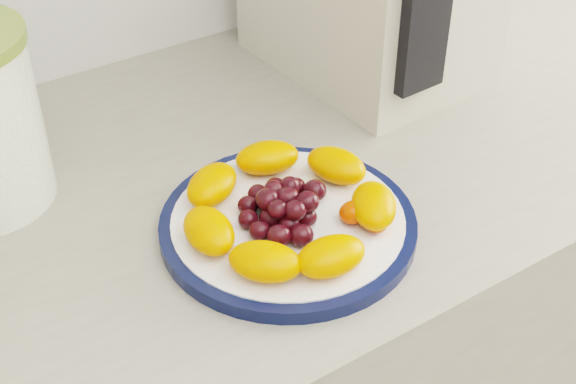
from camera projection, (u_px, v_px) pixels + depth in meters
plate_rim at (288, 225)px, 0.81m from camera, size 0.26×0.26×0.01m
plate_face at (288, 225)px, 0.81m from camera, size 0.24×0.24×0.02m
fruit_plate at (289, 207)px, 0.79m from camera, size 0.22×0.22×0.04m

